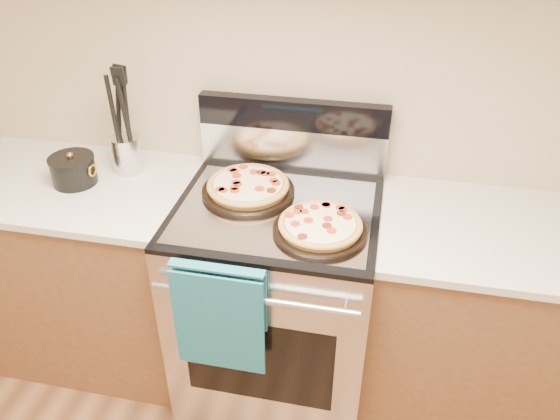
% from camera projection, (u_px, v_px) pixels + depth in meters
% --- Properties ---
extents(wall_back, '(4.00, 0.00, 4.00)m').
position_uv_depth(wall_back, '(296.00, 64.00, 2.07)').
color(wall_back, '#C2AB8C').
rests_on(wall_back, ground).
extents(range_body, '(0.76, 0.68, 0.90)m').
position_uv_depth(range_body, '(277.00, 301.00, 2.29)').
color(range_body, '#B7B7BC').
rests_on(range_body, ground).
extents(oven_window, '(0.56, 0.01, 0.40)m').
position_uv_depth(oven_window, '(259.00, 362.00, 2.01)').
color(oven_window, black).
rests_on(oven_window, range_body).
extents(cooktop, '(0.76, 0.68, 0.02)m').
position_uv_depth(cooktop, '(277.00, 209.00, 2.03)').
color(cooktop, black).
rests_on(cooktop, range_body).
extents(backsplash_lower, '(0.76, 0.06, 0.18)m').
position_uv_depth(backsplash_lower, '(293.00, 148.00, 2.23)').
color(backsplash_lower, silver).
rests_on(backsplash_lower, cooktop).
extents(backsplash_upper, '(0.76, 0.06, 0.12)m').
position_uv_depth(backsplash_upper, '(293.00, 114.00, 2.15)').
color(backsplash_upper, black).
rests_on(backsplash_upper, backsplash_lower).
extents(oven_handle, '(0.70, 0.03, 0.03)m').
position_uv_depth(oven_handle, '(253.00, 299.00, 1.79)').
color(oven_handle, silver).
rests_on(oven_handle, range_body).
extents(dish_towel, '(0.32, 0.05, 0.42)m').
position_uv_depth(dish_towel, '(220.00, 316.00, 1.86)').
color(dish_towel, '#186F7A').
rests_on(dish_towel, oven_handle).
extents(foil_sheet, '(0.70, 0.55, 0.01)m').
position_uv_depth(foil_sheet, '(275.00, 211.00, 2.00)').
color(foil_sheet, gray).
rests_on(foil_sheet, cooktop).
extents(cabinet_left, '(1.00, 0.62, 0.88)m').
position_uv_depth(cabinet_left, '(89.00, 271.00, 2.46)').
color(cabinet_left, brown).
rests_on(cabinet_left, ground).
extents(countertop_left, '(1.02, 0.64, 0.03)m').
position_uv_depth(countertop_left, '(67.00, 184.00, 2.21)').
color(countertop_left, beige).
rests_on(countertop_left, cabinet_left).
extents(cabinet_right, '(1.00, 0.62, 0.88)m').
position_uv_depth(cabinet_right, '(495.00, 329.00, 2.17)').
color(cabinet_right, brown).
rests_on(cabinet_right, ground).
extents(countertop_right, '(1.02, 0.64, 0.03)m').
position_uv_depth(countertop_right, '(524.00, 237.00, 1.91)').
color(countertop_right, beige).
rests_on(countertop_right, cabinet_right).
extents(pepperoni_pizza_back, '(0.40, 0.40, 0.05)m').
position_uv_depth(pepperoni_pizza_back, '(248.00, 187.00, 2.09)').
color(pepperoni_pizza_back, '#AE7435').
rests_on(pepperoni_pizza_back, foil_sheet).
extents(pepperoni_pizza_front, '(0.42, 0.42, 0.04)m').
position_uv_depth(pepperoni_pizza_front, '(320.00, 227.00, 1.87)').
color(pepperoni_pizza_front, '#AE7435').
rests_on(pepperoni_pizza_front, foil_sheet).
extents(utensil_crock, '(0.13, 0.13, 0.15)m').
position_uv_depth(utensil_crock, '(127.00, 154.00, 2.24)').
color(utensil_crock, silver).
rests_on(utensil_crock, countertop_left).
extents(saucepan, '(0.19, 0.19, 0.11)m').
position_uv_depth(saucepan, '(74.00, 171.00, 2.17)').
color(saucepan, black).
rests_on(saucepan, countertop_left).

